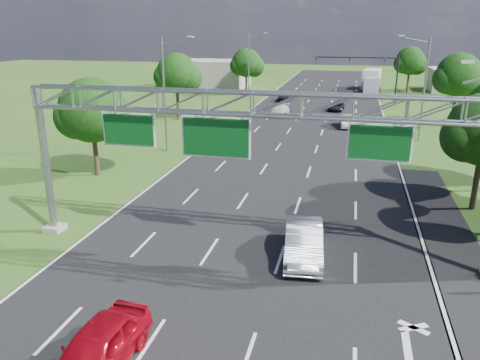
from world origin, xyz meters
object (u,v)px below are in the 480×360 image
(traffic_signal, at_px, (373,68))
(silver_sedan, at_px, (304,242))
(red_coupe, at_px, (98,348))
(box_truck, at_px, (372,80))
(sign_gantry, at_px, (254,117))

(traffic_signal, xyz_separation_m, silver_sedan, (-4.60, -53.01, -4.33))
(traffic_signal, distance_m, silver_sedan, 53.38)
(traffic_signal, height_order, red_coupe, traffic_signal)
(silver_sedan, relative_size, box_truck, 0.52)
(red_coupe, relative_size, silver_sedan, 0.93)
(sign_gantry, bearing_deg, box_truck, 83.62)
(red_coupe, xyz_separation_m, silver_sedan, (5.74, 9.53, 0.03))
(silver_sedan, xyz_separation_m, box_truck, (5.12, 68.54, 0.89))
(red_coupe, height_order, box_truck, box_truck)
(traffic_signal, bearing_deg, silver_sedan, -94.96)
(silver_sedan, bearing_deg, traffic_signal, 79.35)
(sign_gantry, xyz_separation_m, traffic_signal, (7.15, 53.00, -1.72))
(red_coupe, bearing_deg, silver_sedan, 62.84)
(traffic_signal, bearing_deg, box_truck, 88.08)
(box_truck, bearing_deg, red_coupe, -90.05)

